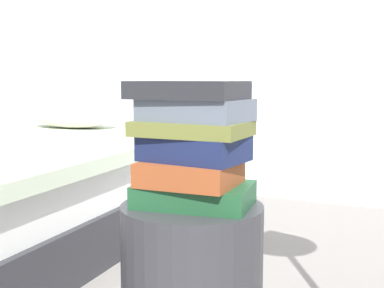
% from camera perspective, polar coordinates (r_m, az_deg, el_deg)
% --- Properties ---
extents(side_table, '(0.37, 0.37, 0.44)m').
position_cam_1_polar(side_table, '(1.38, 0.00, -15.63)').
color(side_table, '#333338').
rests_on(side_table, ground_plane).
extents(book_forest, '(0.31, 0.23, 0.06)m').
position_cam_1_polar(book_forest, '(1.31, 0.32, -5.63)').
color(book_forest, '#1E512D').
rests_on(book_forest, side_table).
extents(book_rust, '(0.24, 0.20, 0.06)m').
position_cam_1_polar(book_rust, '(1.28, -0.34, -3.22)').
color(book_rust, '#994723').
rests_on(book_rust, book_forest).
extents(book_navy, '(0.26, 0.19, 0.06)m').
position_cam_1_polar(book_navy, '(1.28, 0.19, -0.50)').
color(book_navy, '#19234C').
rests_on(book_navy, book_rust).
extents(book_olive, '(0.28, 0.18, 0.04)m').
position_cam_1_polar(book_olive, '(1.28, -0.11, 1.76)').
color(book_olive, olive).
rests_on(book_olive, book_navy).
extents(book_slate, '(0.27, 0.20, 0.05)m').
position_cam_1_polar(book_slate, '(1.28, 0.44, 3.81)').
color(book_slate, slate).
rests_on(book_slate, book_olive).
extents(book_charcoal, '(0.29, 0.18, 0.04)m').
position_cam_1_polar(book_charcoal, '(1.27, -0.58, 6.02)').
color(book_charcoal, '#28282D').
rests_on(book_charcoal, book_slate).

